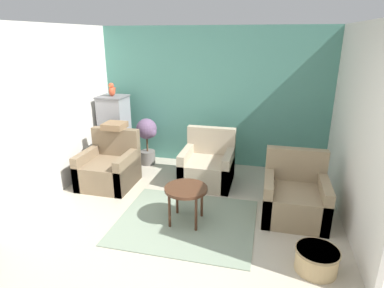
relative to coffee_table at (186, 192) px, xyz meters
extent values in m
plane|color=#B2A893|center=(-0.07, -0.94, -0.45)|extent=(20.00, 20.00, 0.00)
cube|color=#4C897A|center=(-0.07, 2.24, 0.83)|extent=(4.36, 0.06, 2.57)
cube|color=silver|center=(-2.23, 0.63, 0.83)|extent=(0.06, 3.15, 2.57)
cube|color=silver|center=(2.08, 0.63, 0.83)|extent=(0.06, 3.15, 2.57)
cube|color=gray|center=(0.00, 0.00, -0.45)|extent=(1.82, 1.55, 0.01)
cylinder|color=#472819|center=(0.00, 0.00, 0.04)|extent=(0.57, 0.57, 0.04)
cylinder|color=#472819|center=(-0.18, -0.18, -0.22)|extent=(0.04, 0.04, 0.47)
cylinder|color=#472819|center=(0.18, -0.18, -0.22)|extent=(0.04, 0.04, 0.47)
cylinder|color=#472819|center=(-0.18, 0.18, -0.22)|extent=(0.04, 0.04, 0.47)
cylinder|color=#472819|center=(0.18, 0.18, -0.22)|extent=(0.04, 0.04, 0.47)
cube|color=#7A664C|center=(-1.55, 0.79, -0.24)|extent=(0.84, 0.83, 0.42)
cube|color=#7A664C|center=(-1.55, 1.13, 0.20)|extent=(0.84, 0.14, 0.47)
cube|color=#7A664C|center=(-1.91, 0.79, -0.16)|extent=(0.12, 0.83, 0.59)
cube|color=#7A664C|center=(-1.19, 0.79, -0.16)|extent=(0.12, 0.83, 0.59)
cube|color=#8E7A5B|center=(1.41, 0.46, -0.24)|extent=(0.84, 0.83, 0.42)
cube|color=#8E7A5B|center=(1.41, 0.80, 0.20)|extent=(0.84, 0.14, 0.47)
cube|color=#8E7A5B|center=(1.05, 0.46, -0.16)|extent=(0.12, 0.83, 0.59)
cube|color=#8E7A5B|center=(1.76, 0.46, -0.16)|extent=(0.12, 0.83, 0.59)
cube|color=tan|center=(0.04, 1.26, -0.24)|extent=(0.84, 0.83, 0.42)
cube|color=tan|center=(0.04, 1.60, 0.20)|extent=(0.84, 0.14, 0.47)
cube|color=tan|center=(-0.32, 1.26, -0.16)|extent=(0.12, 0.83, 0.59)
cube|color=tan|center=(0.40, 1.26, -0.16)|extent=(0.12, 0.83, 0.59)
cube|color=slate|center=(-1.87, 1.75, -0.42)|extent=(0.45, 0.45, 0.06)
cube|color=#939399|center=(-1.87, 1.75, 0.23)|extent=(0.47, 0.47, 1.24)
cube|color=slate|center=(-1.87, 1.75, 0.86)|extent=(0.50, 0.50, 0.03)
ellipsoid|color=#D14C2D|center=(-1.87, 1.75, 0.97)|extent=(0.12, 0.14, 0.19)
sphere|color=#D14C2D|center=(-1.87, 1.73, 1.07)|extent=(0.10, 0.10, 0.10)
cone|color=gold|center=(-1.87, 1.68, 1.06)|extent=(0.04, 0.04, 0.04)
cone|color=#D14C2D|center=(-1.87, 1.81, 0.95)|extent=(0.06, 0.12, 0.16)
cylinder|color=#66605B|center=(-1.26, 1.84, -0.32)|extent=(0.29, 0.29, 0.26)
cylinder|color=brown|center=(-1.26, 1.84, -0.04)|extent=(0.03, 0.03, 0.31)
sphere|color=#664C6B|center=(-1.26, 1.84, 0.26)|extent=(0.39, 0.39, 0.39)
sphere|color=#664C6B|center=(-1.37, 1.88, 0.19)|extent=(0.23, 0.23, 0.23)
sphere|color=#664C6B|center=(-1.16, 1.81, 0.21)|extent=(0.22, 0.22, 0.22)
cylinder|color=tan|center=(1.59, -0.58, -0.33)|extent=(0.44, 0.44, 0.26)
cylinder|color=#957E57|center=(1.59, -0.58, -0.21)|extent=(0.46, 0.46, 0.02)
cube|color=#846647|center=(-1.55, 1.13, 0.49)|extent=(0.35, 0.35, 0.10)
camera|label=1|loc=(0.97, -3.64, 1.94)|focal=30.00mm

